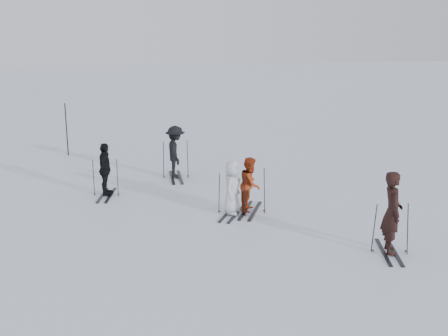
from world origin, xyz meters
name	(u,v)px	position (x,y,z in m)	size (l,w,h in m)	color
ground	(232,210)	(0.00, 0.00, 0.00)	(120.00, 120.00, 0.00)	silver
skier_near_dark	(392,213)	(2.82, -3.80, 0.96)	(0.70, 0.46, 1.92)	black
skier_red	(250,185)	(0.48, -0.18, 0.77)	(0.75, 0.58, 1.54)	#982F11
skier_grey	(232,188)	(-0.08, -0.31, 0.75)	(0.73, 0.48, 1.49)	silver
skier_uphill_left	(105,170)	(-3.45, 2.27, 0.81)	(0.95, 0.40, 1.62)	black
skier_uphill_far	(175,153)	(-1.04, 3.87, 0.89)	(1.15, 0.66, 1.79)	black
skis_near_dark	(391,228)	(2.82, -3.80, 0.62)	(0.90, 1.69, 1.23)	black
skis_red	(250,189)	(0.48, -0.18, 0.66)	(0.95, 1.80, 1.31)	black
skis_grey	(232,193)	(-0.08, -0.31, 0.60)	(0.87, 1.65, 1.20)	black
skis_uphill_left	(105,177)	(-3.45, 2.27, 0.60)	(0.87, 1.64, 1.20)	black
skis_uphill_far	(176,159)	(-1.04, 3.87, 0.67)	(0.98, 1.85, 1.35)	black
piste_marker	(67,129)	(-4.80, 8.29, 1.06)	(0.05, 0.05, 2.12)	black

